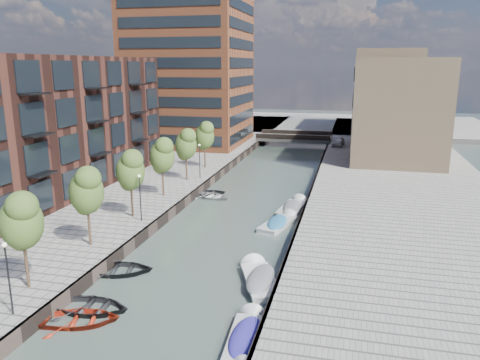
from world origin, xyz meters
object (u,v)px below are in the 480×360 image
at_px(motorboat_3, 279,223).
at_px(tree_4, 162,154).
at_px(motorboat_0, 247,335).
at_px(motorboat_1, 259,279).
at_px(sloop_2, 80,323).
at_px(tree_2, 86,189).
at_px(tree_5, 186,143).
at_px(sloop_4, 208,194).
at_px(car, 338,141).
at_px(sloop_0, 118,273).
at_px(sloop_3, 211,198).
at_px(tree_3, 130,169).
at_px(motorboat_4, 293,207).
at_px(bridge, 294,138).
at_px(tree_6, 204,135).
at_px(sloop_1, 90,311).
at_px(tree_1, 21,219).

bearing_deg(motorboat_3, tree_4, 164.38).
distance_m(motorboat_0, motorboat_1, 6.76).
bearing_deg(sloop_2, tree_2, 9.74).
height_order(tree_5, sloop_4, tree_5).
distance_m(sloop_4, car, 33.24).
distance_m(motorboat_1, car, 50.50).
distance_m(tree_4, sloop_0, 17.23).
distance_m(sloop_2, sloop_3, 26.06).
xyz_separation_m(tree_3, sloop_4, (3.24, 11.82, -5.31)).
relative_size(sloop_0, motorboat_4, 0.86).
relative_size(motorboat_0, motorboat_3, 0.92).
bearing_deg(motorboat_4, bridge, 97.06).
distance_m(sloop_0, sloop_4, 20.88).
bearing_deg(sloop_4, sloop_2, 159.64).
height_order(tree_6, sloop_1, tree_6).
bearing_deg(sloop_0, tree_4, -2.57).
bearing_deg(bridge, motorboat_1, -85.22).
distance_m(tree_1, tree_3, 14.00).
distance_m(sloop_4, motorboat_0, 28.63).
xyz_separation_m(tree_2, motorboat_1, (13.11, -1.07, -5.08)).
height_order(tree_4, tree_5, same).
relative_size(tree_4, sloop_3, 1.39).
bearing_deg(tree_2, tree_6, 90.00).
relative_size(sloop_4, motorboat_3, 0.75).
bearing_deg(tree_2, motorboat_3, 39.58).
height_order(sloop_2, sloop_3, sloop_2).
xyz_separation_m(tree_3, tree_6, (0.00, 21.00, 0.00)).
bearing_deg(tree_5, sloop_3, -40.37).
xyz_separation_m(sloop_4, motorboat_3, (9.41, -8.36, 0.21)).
xyz_separation_m(tree_4, sloop_2, (4.30, -22.50, -5.31)).
relative_size(sloop_0, motorboat_1, 0.84).
bearing_deg(motorboat_0, tree_5, 115.60).
xyz_separation_m(bridge, motorboat_4, (4.76, -38.46, -1.17)).
relative_size(sloop_0, sloop_1, 1.02).
height_order(sloop_0, car, car).
distance_m(tree_6, car, 27.12).
xyz_separation_m(tree_3, motorboat_3, (12.66, 3.46, -5.10)).
height_order(tree_3, sloop_1, tree_3).
bearing_deg(sloop_4, tree_1, 150.26).
xyz_separation_m(sloop_1, motorboat_3, (8.49, 17.60, 0.21)).
relative_size(tree_3, motorboat_1, 1.02).
relative_size(motorboat_0, motorboat_4, 0.88).
height_order(tree_2, motorboat_1, tree_2).
distance_m(motorboat_3, motorboat_4, 5.11).
bearing_deg(sloop_4, tree_6, -3.13).
relative_size(tree_4, motorboat_0, 1.19).
xyz_separation_m(sloop_3, motorboat_0, (9.75, -25.36, 0.20)).
xyz_separation_m(sloop_2, car, (12.09, 57.80, 1.73)).
bearing_deg(motorboat_0, tree_2, 150.54).
xyz_separation_m(tree_1, tree_6, (0.00, 35.00, 0.00)).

